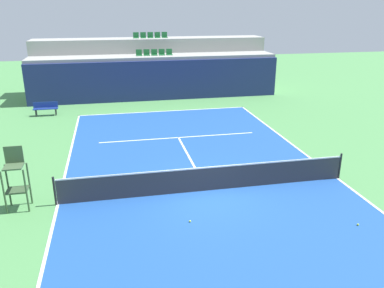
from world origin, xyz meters
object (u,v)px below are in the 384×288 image
player_bench (46,108)px  tennis_ball_1 (190,221)px  umpire_chair (16,176)px  tennis_ball_2 (358,225)px  tennis_net (207,178)px

player_bench → tennis_ball_1: bearing=-66.4°
umpire_chair → player_bench: 12.51m
umpire_chair → tennis_ball_2: (10.83, -3.47, -1.14)m
tennis_net → player_bench: 14.60m
tennis_ball_1 → tennis_net: bearing=62.5°
tennis_ball_2 → tennis_ball_1: bearing=166.1°
tennis_net → tennis_ball_2: (4.13, -3.41, -0.47)m
tennis_ball_1 → umpire_chair: bearing=158.8°
umpire_chair → tennis_ball_1: umpire_chair is taller
player_bench → tennis_ball_2: 19.73m
tennis_ball_1 → player_bench: bearing=113.6°
tennis_net → umpire_chair: umpire_chair is taller
tennis_net → player_bench: bearing=120.9°
tennis_net → player_bench: tennis_net is taller
umpire_chair → player_bench: size_ratio=1.47×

